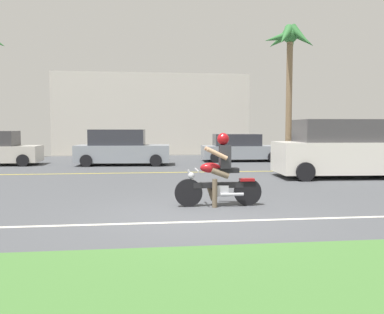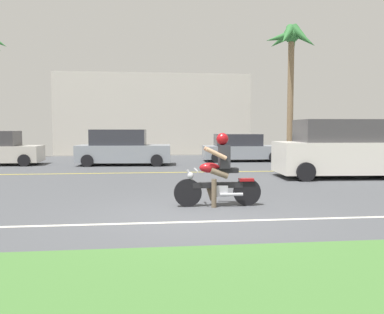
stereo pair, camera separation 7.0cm
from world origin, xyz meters
TOP-DOWN VIEW (x-y plane):
  - ground at (0.00, 3.00)m, footprint 56.00×30.00m
  - grass_median at (0.00, -4.10)m, footprint 56.00×3.80m
  - lane_line_near at (0.00, -0.47)m, footprint 50.40×0.12m
  - lane_line_far at (0.00, 8.03)m, footprint 50.40×0.12m
  - motorcyclist at (0.60, 1.01)m, footprint 1.99×0.65m
  - suv_nearby at (6.02, 5.75)m, footprint 4.94×2.42m
  - parked_car_1 at (-2.15, 11.56)m, footprint 4.51×2.12m
  - parked_car_2 at (4.00, 13.06)m, footprint 4.22×2.00m
  - parked_car_3 at (9.98, 13.43)m, footprint 4.51×2.09m
  - palm_tree_0 at (7.49, 15.29)m, footprint 3.20×3.01m
  - building_far at (-0.49, 21.00)m, footprint 13.15×4.00m

SIDE VIEW (x-z plane):
  - ground at x=0.00m, z-range -0.04..0.00m
  - lane_line_near at x=0.00m, z-range 0.00..0.01m
  - lane_line_far at x=0.00m, z-range 0.00..0.01m
  - grass_median at x=0.00m, z-range 0.00..0.06m
  - parked_car_2 at x=4.00m, z-range -0.04..1.41m
  - motorcyclist at x=0.60m, z-range -0.13..1.54m
  - parked_car_3 at x=9.98m, z-range -0.06..1.58m
  - parked_car_1 at x=-2.15m, z-range -0.06..1.64m
  - suv_nearby at x=6.02m, z-range -0.03..2.04m
  - building_far at x=-0.49m, z-range 0.00..5.44m
  - palm_tree_0 at x=7.49m, z-range 2.56..10.37m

